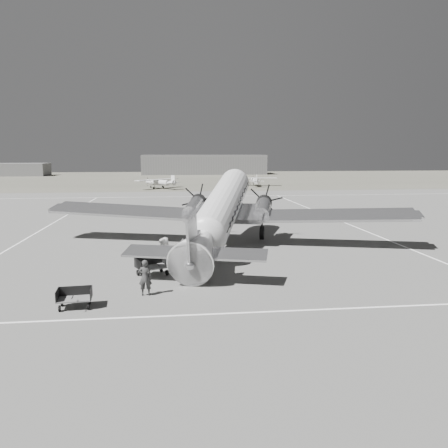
{
  "coord_description": "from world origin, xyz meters",
  "views": [
    {
      "loc": [
        -5.61,
        -32.52,
        7.1
      ],
      "look_at": [
        -2.12,
        -2.48,
        2.2
      ],
      "focal_mm": 35.0,
      "sensor_mm": 36.0,
      "label": 1
    }
  ],
  "objects_px": {
    "dc3_airliner": "(221,212)",
    "baggage_cart_far": "(75,298)",
    "light_plane_right": "(255,181)",
    "baggage_cart_near": "(152,267)",
    "ramp_agent": "(163,252)",
    "shed_secondary": "(18,170)",
    "light_plane_left": "(159,183)",
    "ground_crew": "(145,278)",
    "passenger": "(165,251)",
    "hangar_main": "(204,164)"
  },
  "relations": [
    {
      "from": "shed_secondary",
      "to": "passenger",
      "type": "distance_m",
      "value": 129.41
    },
    {
      "from": "baggage_cart_far",
      "to": "hangar_main",
      "type": "bearing_deg",
      "value": 78.46
    },
    {
      "from": "light_plane_left",
      "to": "baggage_cart_near",
      "type": "bearing_deg",
      "value": -132.91
    },
    {
      "from": "baggage_cart_far",
      "to": "baggage_cart_near",
      "type": "bearing_deg",
      "value": 51.75
    },
    {
      "from": "baggage_cart_far",
      "to": "passenger",
      "type": "height_order",
      "value": "passenger"
    },
    {
      "from": "ground_crew",
      "to": "passenger",
      "type": "bearing_deg",
      "value": -97.16
    },
    {
      "from": "light_plane_left",
      "to": "baggage_cart_far",
      "type": "bearing_deg",
      "value": -135.77
    },
    {
      "from": "dc3_airliner",
      "to": "baggage_cart_far",
      "type": "relative_size",
      "value": 18.03
    },
    {
      "from": "hangar_main",
      "to": "light_plane_right",
      "type": "xyz_separation_m",
      "value": [
        7.19,
        -57.79,
        -2.25
      ]
    },
    {
      "from": "hangar_main",
      "to": "light_plane_left",
      "type": "distance_m",
      "value": 64.34
    },
    {
      "from": "ground_crew",
      "to": "light_plane_right",
      "type": "bearing_deg",
      "value": -103.64
    },
    {
      "from": "baggage_cart_far",
      "to": "ramp_agent",
      "type": "relative_size",
      "value": 0.89
    },
    {
      "from": "ground_crew",
      "to": "passenger",
      "type": "height_order",
      "value": "ground_crew"
    },
    {
      "from": "light_plane_left",
      "to": "light_plane_right",
      "type": "bearing_deg",
      "value": -30.49
    },
    {
      "from": "ramp_agent",
      "to": "passenger",
      "type": "bearing_deg",
      "value": -17.95
    },
    {
      "from": "hangar_main",
      "to": "dc3_airliner",
      "type": "xyz_separation_m",
      "value": [
        -7.12,
        -120.48,
        -0.49
      ]
    },
    {
      "from": "ground_crew",
      "to": "hangar_main",
      "type": "bearing_deg",
      "value": -94.14
    },
    {
      "from": "hangar_main",
      "to": "dc3_airliner",
      "type": "distance_m",
      "value": 120.69
    },
    {
      "from": "light_plane_right",
      "to": "passenger",
      "type": "xyz_separation_m",
      "value": [
        -18.41,
        -67.06,
        -0.16
      ]
    },
    {
      "from": "hangar_main",
      "to": "baggage_cart_far",
      "type": "xyz_separation_m",
      "value": [
        -15.26,
        -132.44,
        -2.84
      ]
    },
    {
      "from": "light_plane_right",
      "to": "baggage_cart_near",
      "type": "relative_size",
      "value": 5.29
    },
    {
      "from": "light_plane_left",
      "to": "ground_crew",
      "type": "bearing_deg",
      "value": -133.14
    },
    {
      "from": "baggage_cart_near",
      "to": "baggage_cart_far",
      "type": "height_order",
      "value": "baggage_cart_near"
    },
    {
      "from": "light_plane_right",
      "to": "baggage_cart_far",
      "type": "distance_m",
      "value": 77.95
    },
    {
      "from": "light_plane_left",
      "to": "passenger",
      "type": "distance_m",
      "value": 62.03
    },
    {
      "from": "shed_secondary",
      "to": "passenger",
      "type": "xyz_separation_m",
      "value": [
        48.79,
        -119.86,
        -1.1
      ]
    },
    {
      "from": "dc3_airliner",
      "to": "ramp_agent",
      "type": "height_order",
      "value": "dc3_airliner"
    },
    {
      "from": "dc3_airliner",
      "to": "baggage_cart_near",
      "type": "xyz_separation_m",
      "value": [
        -4.8,
        -6.87,
        -2.27
      ]
    },
    {
      "from": "hangar_main",
      "to": "light_plane_right",
      "type": "distance_m",
      "value": 58.28
    },
    {
      "from": "dc3_airliner",
      "to": "baggage_cart_far",
      "type": "height_order",
      "value": "dc3_airliner"
    },
    {
      "from": "hangar_main",
      "to": "light_plane_left",
      "type": "bearing_deg",
      "value": -102.09
    },
    {
      "from": "ramp_agent",
      "to": "baggage_cart_near",
      "type": "bearing_deg",
      "value": 162.05
    },
    {
      "from": "hangar_main",
      "to": "light_plane_right",
      "type": "height_order",
      "value": "hangar_main"
    },
    {
      "from": "shed_secondary",
      "to": "ramp_agent",
      "type": "distance_m",
      "value": 129.81
    },
    {
      "from": "shed_secondary",
      "to": "dc3_airliner",
      "type": "distance_m",
      "value": 127.02
    },
    {
      "from": "baggage_cart_near",
      "to": "ramp_agent",
      "type": "xyz_separation_m",
      "value": [
        0.57,
        2.01,
        0.37
      ]
    },
    {
      "from": "light_plane_right",
      "to": "passenger",
      "type": "height_order",
      "value": "light_plane_right"
    },
    {
      "from": "passenger",
      "to": "shed_secondary",
      "type": "bearing_deg",
      "value": 2.17
    },
    {
      "from": "dc3_airliner",
      "to": "ground_crew",
      "type": "relative_size",
      "value": 15.97
    },
    {
      "from": "hangar_main",
      "to": "baggage_cart_near",
      "type": "distance_m",
      "value": 127.94
    },
    {
      "from": "light_plane_left",
      "to": "baggage_cart_near",
      "type": "distance_m",
      "value": 64.5
    },
    {
      "from": "shed_secondary",
      "to": "hangar_main",
      "type": "bearing_deg",
      "value": 4.76
    },
    {
      "from": "baggage_cart_near",
      "to": "passenger",
      "type": "distance_m",
      "value": 2.62
    },
    {
      "from": "light_plane_right",
      "to": "baggage_cart_far",
      "type": "relative_size",
      "value": 6.21
    },
    {
      "from": "baggage_cart_near",
      "to": "ramp_agent",
      "type": "relative_size",
      "value": 1.05
    },
    {
      "from": "baggage_cart_near",
      "to": "ground_crew",
      "type": "height_order",
      "value": "ground_crew"
    },
    {
      "from": "passenger",
      "to": "ramp_agent",
      "type": "bearing_deg",
      "value": 144.27
    },
    {
      "from": "light_plane_left",
      "to": "ramp_agent",
      "type": "xyz_separation_m",
      "value": [
        2.12,
        -62.47,
        -0.19
      ]
    },
    {
      "from": "light_plane_left",
      "to": "baggage_cart_near",
      "type": "relative_size",
      "value": 5.57
    },
    {
      "from": "shed_secondary",
      "to": "ground_crew",
      "type": "xyz_separation_m",
      "value": [
        47.89,
        -125.97,
        -1.08
      ]
    }
  ]
}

